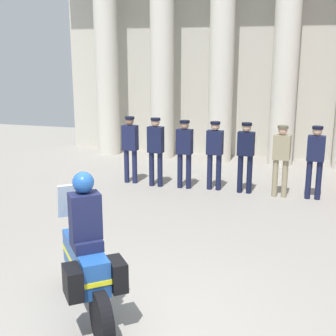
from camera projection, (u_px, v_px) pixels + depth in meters
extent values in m
plane|color=gray|center=(124.00, 330.00, 5.50)|extent=(28.00, 28.00, 0.00)
cube|color=beige|center=(257.00, 37.00, 14.07)|extent=(12.66, 0.30, 7.53)
cylinder|color=beige|center=(106.00, 49.00, 14.50)|extent=(0.74, 0.74, 6.81)
cylinder|color=beige|center=(162.00, 49.00, 14.00)|extent=(0.74, 0.74, 6.81)
cylinder|color=beige|center=(222.00, 49.00, 13.50)|extent=(0.74, 0.74, 6.81)
cylinder|color=beige|center=(286.00, 48.00, 13.00)|extent=(0.74, 0.74, 6.81)
cylinder|color=#191E42|center=(127.00, 166.00, 11.74)|extent=(0.13, 0.13, 0.87)
cylinder|color=#191E42|center=(135.00, 167.00, 11.68)|extent=(0.13, 0.13, 0.87)
cube|color=#191E42|center=(130.00, 138.00, 11.53)|extent=(0.40, 0.26, 0.64)
sphere|color=#997056|center=(130.00, 121.00, 11.42)|extent=(0.21, 0.21, 0.21)
cylinder|color=black|center=(130.00, 118.00, 11.40)|extent=(0.24, 0.24, 0.06)
cylinder|color=#141938|center=(152.00, 169.00, 11.43)|extent=(0.13, 0.13, 0.87)
cylinder|color=#141938|center=(160.00, 170.00, 11.37)|extent=(0.13, 0.13, 0.87)
cube|color=#141938|center=(156.00, 140.00, 11.22)|extent=(0.40, 0.26, 0.65)
sphere|color=tan|center=(156.00, 122.00, 11.11)|extent=(0.21, 0.21, 0.21)
cylinder|color=black|center=(155.00, 119.00, 11.10)|extent=(0.24, 0.24, 0.06)
cylinder|color=#141938|center=(180.00, 171.00, 11.26)|extent=(0.13, 0.13, 0.87)
cylinder|color=#141938|center=(189.00, 171.00, 11.21)|extent=(0.13, 0.13, 0.87)
cube|color=#141938|center=(185.00, 142.00, 11.05)|extent=(0.40, 0.26, 0.61)
sphere|color=tan|center=(185.00, 125.00, 10.96)|extent=(0.21, 0.21, 0.21)
cylinder|color=black|center=(185.00, 122.00, 10.94)|extent=(0.24, 0.24, 0.06)
cylinder|color=#141938|center=(210.00, 172.00, 11.13)|extent=(0.13, 0.13, 0.89)
cylinder|color=#141938|center=(219.00, 172.00, 11.07)|extent=(0.13, 0.13, 0.89)
cube|color=#141938|center=(215.00, 143.00, 10.93)|extent=(0.40, 0.26, 0.58)
sphere|color=tan|center=(215.00, 126.00, 10.83)|extent=(0.21, 0.21, 0.21)
cylinder|color=black|center=(215.00, 123.00, 10.81)|extent=(0.24, 0.24, 0.06)
cylinder|color=black|center=(240.00, 174.00, 10.87)|extent=(0.13, 0.13, 0.92)
cylinder|color=black|center=(249.00, 175.00, 10.81)|extent=(0.13, 0.13, 0.92)
cube|color=black|center=(246.00, 144.00, 10.66)|extent=(0.40, 0.26, 0.56)
sphere|color=tan|center=(247.00, 127.00, 10.57)|extent=(0.21, 0.21, 0.21)
cylinder|color=black|center=(247.00, 124.00, 10.55)|extent=(0.24, 0.24, 0.06)
cylinder|color=gray|center=(275.00, 178.00, 10.57)|extent=(0.13, 0.13, 0.89)
cylinder|color=gray|center=(285.00, 179.00, 10.51)|extent=(0.13, 0.13, 0.89)
cube|color=gray|center=(282.00, 147.00, 10.36)|extent=(0.40, 0.26, 0.57)
sphere|color=tan|center=(283.00, 130.00, 10.27)|extent=(0.21, 0.21, 0.21)
cylinder|color=brown|center=(283.00, 127.00, 10.25)|extent=(0.24, 0.24, 0.06)
cylinder|color=#141938|center=(308.00, 180.00, 10.40)|extent=(0.13, 0.13, 0.90)
cylinder|color=#141938|center=(319.00, 180.00, 10.34)|extent=(0.13, 0.13, 0.90)
cube|color=#141938|center=(316.00, 148.00, 10.19)|extent=(0.40, 0.26, 0.57)
sphere|color=tan|center=(317.00, 131.00, 10.10)|extent=(0.21, 0.21, 0.21)
cylinder|color=black|center=(318.00, 128.00, 10.08)|extent=(0.24, 0.24, 0.06)
cylinder|color=black|center=(75.00, 266.00, 6.46)|extent=(0.48, 0.56, 0.64)
cylinder|color=black|center=(102.00, 319.00, 5.16)|extent=(0.51, 0.58, 0.64)
cube|color=#1E4C99|center=(85.00, 261.00, 5.71)|extent=(1.03, 1.16, 0.44)
ellipsoid|color=#1E4C99|center=(81.00, 233.00, 5.77)|extent=(0.58, 0.61, 0.26)
cube|color=yellow|center=(85.00, 262.00, 5.72)|extent=(1.05, 1.18, 0.06)
cube|color=silver|center=(73.00, 200.00, 6.10)|extent=(0.41, 0.38, 0.47)
cube|color=black|center=(73.00, 282.00, 5.17)|extent=(0.37, 0.39, 0.36)
cube|color=black|center=(117.00, 274.00, 5.37)|extent=(0.37, 0.39, 0.36)
cube|color=#191E42|center=(86.00, 243.00, 5.53)|extent=(0.52, 0.52, 0.14)
cube|color=#191E42|center=(85.00, 216.00, 5.45)|extent=(0.44, 0.43, 0.56)
sphere|color=#1E4C99|center=(83.00, 182.00, 5.37)|extent=(0.26, 0.26, 0.26)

